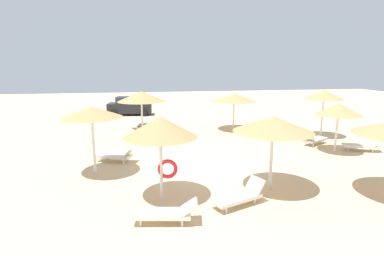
{
  "coord_description": "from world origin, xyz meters",
  "views": [
    {
      "loc": [
        -2.86,
        -12.99,
        4.57
      ],
      "look_at": [
        0.0,
        3.0,
        1.2
      ],
      "focal_mm": 28.46,
      "sensor_mm": 36.0,
      "label": 1
    }
  ],
  "objects": [
    {
      "name": "parked_car",
      "position": [
        -3.64,
        15.67,
        0.82
      ],
      "size": [
        4.16,
        2.33,
        1.72
      ],
      "color": "black",
      "rests_on": "ground"
    },
    {
      "name": "lounger_4",
      "position": [
        7.2,
        2.71,
        0.32
      ],
      "size": [
        1.94,
        1.47,
        0.76
      ],
      "color": "silver",
      "rests_on": "ground"
    },
    {
      "name": "parasol_5",
      "position": [
        -2.63,
        6.91,
        2.58
      ],
      "size": [
        3.1,
        3.1,
        2.92
      ],
      "color": "silver",
      "rests_on": "ground"
    },
    {
      "name": "lounger_0",
      "position": [
        0.36,
        -4.02,
        0.33
      ],
      "size": [
        1.95,
        1.27,
        0.81
      ],
      "color": "silver",
      "rests_on": "ground"
    },
    {
      "name": "parasol_2",
      "position": [
        3.82,
        7.54,
        2.33
      ],
      "size": [
        3.12,
        3.12,
        2.62
      ],
      "color": "silver",
      "rests_on": "ground"
    },
    {
      "name": "parasol_3",
      "position": [
        7.43,
        1.12,
        2.3
      ],
      "size": [
        2.35,
        2.35,
        2.62
      ],
      "color": "silver",
      "rests_on": "ground"
    },
    {
      "name": "parasol_4",
      "position": [
        8.77,
        4.5,
        2.73
      ],
      "size": [
        2.45,
        2.45,
        3.04
      ],
      "color": "silver",
      "rests_on": "ground"
    },
    {
      "name": "bench_0",
      "position": [
        -7.35,
        12.6,
        0.35
      ],
      "size": [
        1.55,
        0.64,
        0.49
      ],
      "color": "brown",
      "rests_on": "ground"
    },
    {
      "name": "parasol_1",
      "position": [
        -4.76,
        -0.07,
        2.66
      ],
      "size": [
        2.55,
        2.55,
        2.91
      ],
      "color": "silver",
      "rests_on": "ground"
    },
    {
      "name": "parasol_6",
      "position": [
        -2.15,
        -3.03,
        2.52
      ],
      "size": [
        2.49,
        2.49,
        2.9
      ],
      "color": "silver",
      "rests_on": "ground"
    },
    {
      "name": "lounger_3",
      "position": [
        9.01,
        1.02,
        0.32
      ],
      "size": [
        1.99,
        1.37,
        0.71
      ],
      "color": "silver",
      "rests_on": "ground"
    },
    {
      "name": "lounger_2",
      "position": [
        5.65,
        6.48,
        0.31
      ],
      "size": [
        1.56,
        1.96,
        0.64
      ],
      "color": "silver",
      "rests_on": "ground"
    },
    {
      "name": "parasol_0",
      "position": [
        1.9,
        -2.96,
        2.48
      ],
      "size": [
        2.89,
        2.89,
        2.77
      ],
      "color": "silver",
      "rests_on": "ground"
    },
    {
      "name": "lounger_1",
      "position": [
        -3.95,
        1.45,
        0.32
      ],
      "size": [
        1.97,
        1.36,
        0.75
      ],
      "color": "silver",
      "rests_on": "ground"
    },
    {
      "name": "lounger_6",
      "position": [
        -2.15,
        -4.75,
        0.31
      ],
      "size": [
        1.98,
        0.96,
        0.68
      ],
      "color": "silver",
      "rests_on": "ground"
    },
    {
      "name": "lounger_5",
      "position": [
        -2.88,
        8.7,
        0.31
      ],
      "size": [
        1.28,
        2.01,
        0.67
      ],
      "color": "silver",
      "rests_on": "ground"
    },
    {
      "name": "ground_plane",
      "position": [
        0.0,
        0.0,
        0.0
      ],
      "size": [
        80.0,
        80.0,
        0.0
      ],
      "primitive_type": "plane",
      "color": "#DBBA8C"
    }
  ]
}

